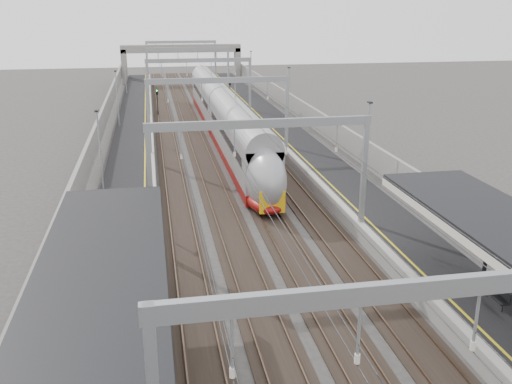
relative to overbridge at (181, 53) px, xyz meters
name	(u,v)px	position (x,y,z in m)	size (l,w,h in m)	color
platform_left	(133,151)	(-8.00, -55.00, -4.81)	(4.00, 120.00, 1.00)	black
platform_right	(296,144)	(8.00, -55.00, -4.81)	(4.00, 120.00, 1.00)	black
tracks	(216,152)	(0.00, -55.00, -5.26)	(11.40, 140.00, 0.20)	black
overhead_line	(208,81)	(0.00, -48.38, 0.83)	(13.00, 140.00, 6.60)	gray
canopy_left	(80,384)	(-8.02, -97.01, -0.22)	(4.40, 30.00, 4.24)	black
overbridge	(181,53)	(0.00, 0.00, 0.00)	(22.00, 2.20, 6.90)	gray
wall_left	(97,141)	(-11.20, -55.00, -3.71)	(0.30, 120.00, 3.20)	gray
wall_right	(327,132)	(11.20, -55.00, -3.71)	(0.30, 120.00, 3.20)	gray
train	(226,122)	(1.50, -50.96, -3.18)	(2.76, 50.24, 4.36)	maroon
bench	(498,293)	(8.66, -88.76, -3.76)	(0.63, 1.79, 0.91)	black
signal_green	(157,97)	(-5.20, -33.82, -2.89)	(0.32, 0.32, 3.48)	black
signal_red_near	(222,95)	(3.20, -34.06, -2.89)	(0.32, 0.32, 3.48)	black
signal_red_far	(230,87)	(5.40, -26.20, -2.89)	(0.32, 0.32, 3.48)	black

